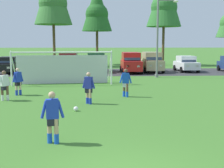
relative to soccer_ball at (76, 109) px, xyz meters
The scene contains 19 objects.
ground_plane 7.92m from the soccer_ball, 78.77° to the left, with size 400.00×400.00×0.00m, color #3D7028.
parking_lot_strip 18.78m from the soccer_ball, 85.29° to the left, with size 52.00×8.40×0.01m, color #333335.
soccer_ball is the anchor object (origin of this frame).
soccer_goal 9.61m from the soccer_ball, 99.89° to the left, with size 7.55×2.53×2.57m.
player_striker_near 4.49m from the soccer_ball, 95.20° to the right, with size 0.75×0.32×1.64m.
player_midfield_center 5.87m from the soccer_ball, 130.10° to the left, with size 0.56×0.60×1.64m.
player_defender_far 1.87m from the soccer_ball, 71.49° to the left, with size 0.69×0.40×1.64m.
player_winger_right 4.95m from the soccer_ball, 145.59° to the left, with size 0.56×0.60×1.64m.
player_trailing_back 4.50m from the soccer_ball, 53.50° to the left, with size 0.72×0.35×1.64m.
parked_car_slot_far_left 19.75m from the soccer_ball, 114.64° to the left, with size 2.17×4.27×1.72m.
parked_car_slot_left 18.95m from the soccer_ball, 104.88° to the left, with size 2.10×4.23×1.72m.
parked_car_slot_center_left 18.46m from the soccer_ball, 96.25° to the left, with size 2.14×4.60×2.16m.
parked_car_slot_center 19.25m from the soccer_ball, 87.21° to the left, with size 2.26×4.66×2.16m.
parked_car_slot_center_right 18.38m from the soccer_ball, 75.54° to the left, with size 2.18×4.62×2.16m.
parked_car_slot_right 19.84m from the soccer_ball, 69.46° to the left, with size 2.16×4.61×2.16m.
parked_car_slot_far_right 21.82m from the soccer_ball, 60.12° to the left, with size 2.10×4.23×1.72m.
tree_center_back 31.58m from the soccer_ball, 88.06° to the left, with size 4.39×4.39×11.72m.
tree_mid_right 31.93m from the soccer_ball, 70.03° to the left, with size 4.91×4.91×13.09m.
street_lamp 15.46m from the soccer_ball, 63.72° to the left, with size 2.00×0.32×7.01m.
Camera 1 is at (-0.56, -6.18, 3.09)m, focal length 47.51 mm.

